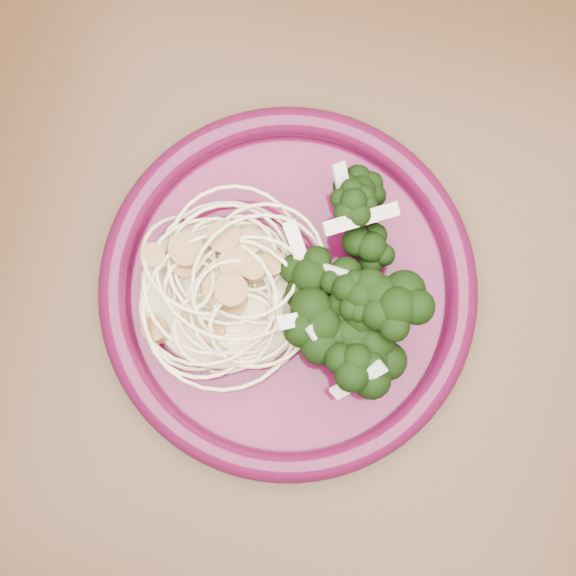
# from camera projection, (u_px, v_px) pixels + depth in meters

# --- Properties ---
(dining_table) EXTENTS (1.20, 0.80, 0.75)m
(dining_table) POSITION_uv_depth(u_px,v_px,m) (407.00, 336.00, 0.70)
(dining_table) COLOR #472814
(dining_table) RESTS_ON ground
(dinner_plate) EXTENTS (0.36, 0.36, 0.02)m
(dinner_plate) POSITION_uv_depth(u_px,v_px,m) (288.00, 290.00, 0.60)
(dinner_plate) COLOR #500828
(dinner_plate) RESTS_ON dining_table
(spaghetti_pile) EXTENTS (0.16, 0.15, 0.03)m
(spaghetti_pile) POSITION_uv_depth(u_px,v_px,m) (224.00, 292.00, 0.59)
(spaghetti_pile) COLOR #F9E8AB
(spaghetti_pile) RESTS_ON dinner_plate
(scallop_cluster) EXTENTS (0.16, 0.16, 0.04)m
(scallop_cluster) POSITION_uv_depth(u_px,v_px,m) (220.00, 285.00, 0.55)
(scallop_cluster) COLOR #A6753F
(scallop_cluster) RESTS_ON spaghetti_pile
(broccoli_pile) EXTENTS (0.14, 0.19, 0.06)m
(broccoli_pile) POSITION_uv_depth(u_px,v_px,m) (367.00, 280.00, 0.58)
(broccoli_pile) COLOR black
(broccoli_pile) RESTS_ON dinner_plate
(onion_garnish) EXTENTS (0.10, 0.12, 0.05)m
(onion_garnish) POSITION_uv_depth(u_px,v_px,m) (372.00, 272.00, 0.54)
(onion_garnish) COLOR beige
(onion_garnish) RESTS_ON broccoli_pile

